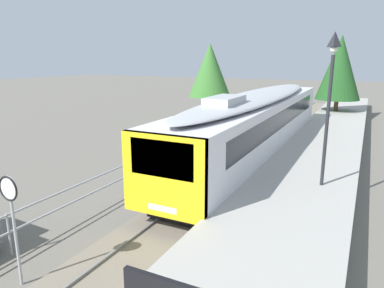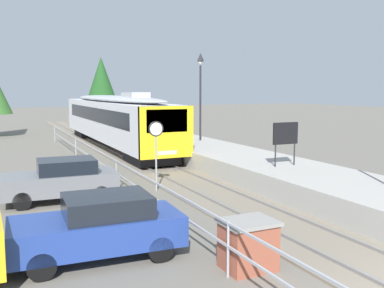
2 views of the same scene
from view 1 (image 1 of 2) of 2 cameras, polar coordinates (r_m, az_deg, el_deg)
name	(u,v)px [view 1 (image 1 of 2)]	position (r m, az deg, el deg)	size (l,w,h in m)	color
ground_plane	(186,164)	(18.51, -1.03, -3.24)	(160.00, 160.00, 0.00)	#6B665B
track_rails	(240,171)	(17.38, 7.80, -4.39)	(3.20, 60.00, 0.14)	slate
commuter_train	(257,120)	(19.31, 10.53, 3.79)	(2.82, 19.98, 3.74)	silver
station_platform	(310,173)	(16.56, 18.56, -4.39)	(3.90, 60.00, 0.90)	#A8A59E
platform_lamp_mid_platform	(331,81)	(13.03, 21.53, 9.40)	(0.34, 0.34, 5.35)	#232328
speed_limit_sign	(11,204)	(9.21, -27.27, -8.59)	(0.61, 0.10, 2.81)	#9EA0A5
carpark_fence	(8,225)	(11.17, -27.62, -11.56)	(0.06, 36.06, 1.25)	#9EA0A5
tree_behind_carpark	(340,68)	(33.43, 22.76, 11.30)	(3.74, 3.74, 7.36)	brown
tree_behind_station_far	(210,70)	(32.54, 2.91, 11.81)	(3.85, 3.85, 6.74)	brown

